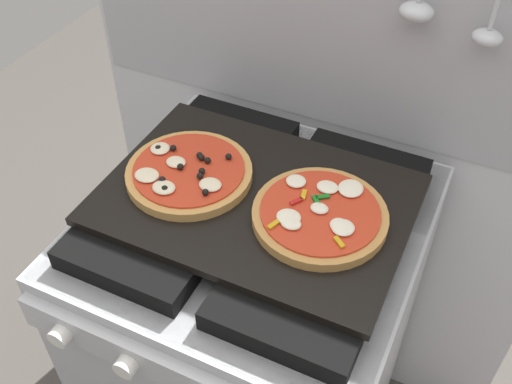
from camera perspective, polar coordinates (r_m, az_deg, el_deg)
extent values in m
cube|color=silver|center=(1.38, 6.01, 4.06)|extent=(1.10, 0.03, 1.55)
ellipsoid|color=silver|center=(1.10, 15.12, 16.34)|extent=(0.06, 0.05, 0.03)
ellipsoid|color=silver|center=(1.09, 21.27, 13.63)|extent=(0.05, 0.04, 0.03)
cube|color=#B7BABF|center=(1.43, 0.00, -14.60)|extent=(0.60, 0.60, 0.86)
cube|color=black|center=(1.10, 0.00, -2.74)|extent=(0.59, 0.59, 0.01)
cube|color=black|center=(1.13, -6.44, 0.40)|extent=(0.24, 0.51, 0.04)
cube|color=black|center=(1.04, 6.98, -4.11)|extent=(0.24, 0.51, 0.04)
cube|color=#B7BABF|center=(0.98, -8.18, -16.84)|extent=(0.58, 0.02, 0.07)
cylinder|color=silver|center=(1.06, -18.30, -13.01)|extent=(0.04, 0.02, 0.04)
cylinder|color=silver|center=(1.00, -12.39, -16.07)|extent=(0.04, 0.02, 0.04)
cube|color=black|center=(1.06, 0.00, -0.71)|extent=(0.54, 0.38, 0.02)
cylinder|color=tan|center=(1.09, -6.41, 1.79)|extent=(0.23, 0.23, 0.02)
cylinder|color=red|center=(1.08, -6.46, 2.22)|extent=(0.20, 0.20, 0.00)
ellipsoid|color=beige|center=(1.04, -4.40, 0.72)|extent=(0.04, 0.04, 0.01)
ellipsoid|color=beige|center=(1.07, -10.42, 1.60)|extent=(0.05, 0.04, 0.01)
ellipsoid|color=beige|center=(1.04, -8.83, 0.44)|extent=(0.04, 0.04, 0.01)
ellipsoid|color=beige|center=(1.13, -9.18, 4.15)|extent=(0.04, 0.04, 0.01)
ellipsoid|color=beige|center=(1.09, -7.68, 2.86)|extent=(0.04, 0.03, 0.01)
sphere|color=black|center=(1.09, -2.65, 3.41)|extent=(0.01, 0.01, 0.01)
sphere|color=black|center=(1.10, -5.44, 3.54)|extent=(0.01, 0.01, 0.01)
sphere|color=black|center=(1.08, -7.26, 2.42)|extent=(0.01, 0.01, 0.01)
sphere|color=black|center=(1.05, -5.39, 1.54)|extent=(0.01, 0.01, 0.01)
sphere|color=black|center=(1.12, -7.93, 4.21)|extent=(0.01, 0.01, 0.01)
sphere|color=black|center=(1.06, -5.21, 2.02)|extent=(0.01, 0.01, 0.01)
sphere|color=black|center=(1.02, -4.87, -0.02)|extent=(0.01, 0.01, 0.01)
sphere|color=black|center=(1.04, -8.74, 0.31)|extent=(0.01, 0.01, 0.01)
sphere|color=black|center=(1.12, -9.36, 4.17)|extent=(0.01, 0.01, 0.01)
sphere|color=black|center=(1.06, -8.97, 1.19)|extent=(0.01, 0.01, 0.01)
sphere|color=black|center=(1.08, -4.66, 3.04)|extent=(0.01, 0.01, 0.01)
sphere|color=black|center=(1.09, -5.24, 3.30)|extent=(0.01, 0.01, 0.01)
cylinder|color=#C18947|center=(1.01, 6.13, -2.29)|extent=(0.23, 0.23, 0.02)
cylinder|color=red|center=(1.00, 6.18, -1.85)|extent=(0.20, 0.20, 0.00)
ellipsoid|color=#F4EACC|center=(0.98, 7.91, -3.12)|extent=(0.03, 0.03, 0.01)
ellipsoid|color=#F4EACC|center=(1.04, 3.86, 1.05)|extent=(0.04, 0.03, 0.01)
ellipsoid|color=#F4EACC|center=(0.97, 8.34, -3.39)|extent=(0.04, 0.04, 0.01)
ellipsoid|color=#F4EACC|center=(0.97, 3.36, -3.02)|extent=(0.04, 0.03, 0.01)
ellipsoid|color=#F4EACC|center=(1.04, 9.07, 0.35)|extent=(0.04, 0.05, 0.01)
ellipsoid|color=#F4EACC|center=(0.98, 3.15, -2.40)|extent=(0.04, 0.04, 0.01)
ellipsoid|color=#F4EACC|center=(1.00, 6.10, -1.57)|extent=(0.03, 0.03, 0.01)
ellipsoid|color=#F4EACC|center=(1.04, 6.86, 0.47)|extent=(0.04, 0.03, 0.01)
cube|color=red|center=(1.01, 3.88, -0.89)|extent=(0.02, 0.02, 0.00)
cube|color=#19721E|center=(1.01, 5.78, -0.81)|extent=(0.02, 0.02, 0.00)
cube|color=gold|center=(1.02, 4.59, -0.27)|extent=(0.01, 0.03, 0.00)
cube|color=gold|center=(0.97, 1.71, -3.11)|extent=(0.02, 0.03, 0.00)
cube|color=gold|center=(0.95, 7.97, -4.77)|extent=(0.02, 0.02, 0.00)
cube|color=#19721E|center=(1.02, 6.42, -0.45)|extent=(0.02, 0.02, 0.00)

